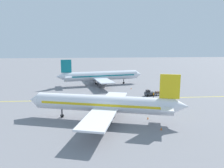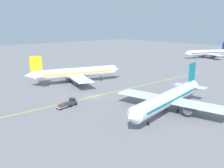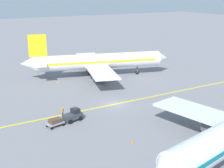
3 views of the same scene
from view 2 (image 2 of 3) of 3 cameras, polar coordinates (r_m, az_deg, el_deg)
name	(u,v)px [view 2 (image 2 of 3)]	position (r m, az deg, el deg)	size (l,w,h in m)	color
ground_plane	(93,97)	(77.88, -4.19, -2.77)	(400.00, 400.00, 0.00)	slate
apron_yellow_centreline	(93,97)	(77.88, -4.19, -2.76)	(0.40, 120.00, 0.01)	yellow
airplane_at_gate	(75,73)	(95.20, -8.03, 2.38)	(28.33, 34.88, 10.60)	white
airplane_adjacent_stand	(170,98)	(64.53, 12.45, -3.01)	(28.48, 35.36, 10.60)	silver
airplane_distant_taxiing	(208,53)	(172.53, 20.13, 6.41)	(24.85, 30.17, 9.54)	white
baggage_tug_dark	(71,102)	(69.96, -8.90, -3.98)	(2.26, 3.25, 2.11)	#333842
baggage_cart_trailing	(62,106)	(67.86, -10.88, -4.74)	(1.91, 2.83, 1.24)	gray
ground_crew_worker	(64,101)	(71.34, -10.45, -3.70)	(0.49, 0.39, 1.68)	#23232D
traffic_cone_near_nose	(40,84)	(96.38, -15.42, 0.08)	(0.32, 0.32, 0.55)	orange
traffic_cone_mid_apron	(110,112)	(63.79, -0.48, -6.12)	(0.32, 0.32, 0.55)	orange
traffic_cone_by_wingtip	(51,86)	(91.23, -13.08, -0.52)	(0.32, 0.32, 0.55)	orange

